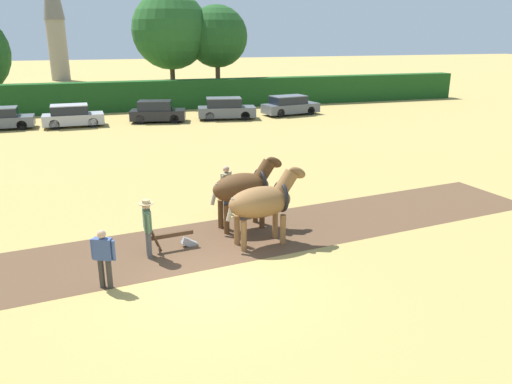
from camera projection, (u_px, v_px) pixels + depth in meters
name	position (u px, v px, depth m)	size (l,w,h in m)	color
ground_plane	(211.00, 284.00, 12.83)	(240.00, 240.00, 0.00)	#A88E4C
plowed_furrow_strip	(103.00, 261.00, 14.13)	(30.46, 3.52, 0.01)	brown
hedgerow	(129.00, 96.00, 41.08)	(61.42, 1.42, 2.40)	#194719
tree_center_left	(170.00, 31.00, 44.83)	(6.89, 6.89, 9.84)	#423323
tree_center	(217.00, 37.00, 45.76)	(5.60, 5.60, 8.67)	brown
church_spire	(53.00, 9.00, 65.14)	(2.68, 2.68, 17.41)	gray
draft_horse_lead_left	(263.00, 201.00, 14.91)	(2.68, 1.22, 2.39)	brown
draft_horse_lead_right	(244.00, 187.00, 16.17)	(2.59, 1.22, 2.38)	#513319
plow	(176.00, 238.00, 14.88)	(1.55, 0.51, 1.13)	#4C331E
farmer_at_plow	(147.00, 224.00, 14.08)	(0.43, 0.67, 1.73)	#4C4C4C
farmer_beside_team	(226.00, 185.00, 17.66)	(0.47, 0.56, 1.72)	#28334C
farmer_onlooker_left	(104.00, 255.00, 12.38)	(0.58, 0.38, 1.57)	#38332D
parked_car_far_left	(1.00, 119.00, 33.26)	(4.01, 1.87, 1.46)	#565B66
parked_car_left	(72.00, 116.00, 34.15)	(4.06, 1.88, 1.52)	#A8A8B2
parked_car_center_left	(157.00, 112.00, 36.01)	(4.15, 2.49, 1.53)	black
parked_car_center	(226.00, 109.00, 37.17)	(4.46, 2.42, 1.60)	#565B66
parked_car_center_right	(290.00, 106.00, 39.18)	(4.66, 2.52, 1.51)	#565B66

